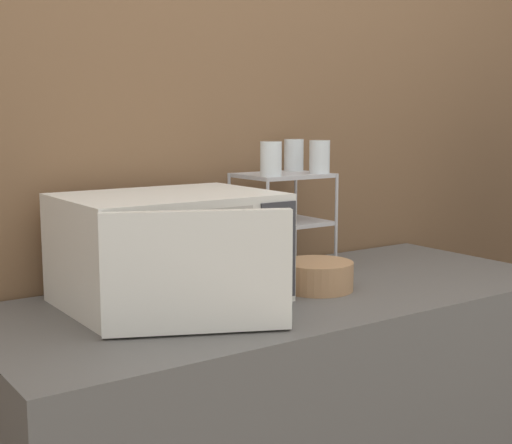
{
  "coord_description": "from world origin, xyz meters",
  "views": [
    {
      "loc": [
        -1.17,
        -1.17,
        1.4
      ],
      "look_at": [
        -0.09,
        0.38,
        1.12
      ],
      "focal_mm": 50.0,
      "sensor_mm": 36.0,
      "label": 1
    }
  ],
  "objects_px": {
    "glass_front_left": "(271,159)",
    "dish_rack": "(283,201)",
    "microwave": "(170,249)",
    "bowl": "(317,276)",
    "glass_front_right": "(320,157)",
    "glass_back_right": "(294,155)"
  },
  "relations": [
    {
      "from": "glass_front_left",
      "to": "bowl",
      "type": "xyz_separation_m",
      "value": [
        0.03,
        -0.18,
        -0.32
      ]
    },
    {
      "from": "microwave",
      "to": "bowl",
      "type": "relative_size",
      "value": 2.97
    },
    {
      "from": "glass_front_left",
      "to": "glass_back_right",
      "type": "relative_size",
      "value": 1.0
    },
    {
      "from": "glass_front_right",
      "to": "bowl",
      "type": "bearing_deg",
      "value": -130.33
    },
    {
      "from": "microwave",
      "to": "dish_rack",
      "type": "distance_m",
      "value": 0.49
    },
    {
      "from": "bowl",
      "to": "glass_front_left",
      "type": "bearing_deg",
      "value": 99.4
    },
    {
      "from": "glass_front_left",
      "to": "glass_back_right",
      "type": "bearing_deg",
      "value": 35.14
    },
    {
      "from": "dish_rack",
      "to": "glass_back_right",
      "type": "bearing_deg",
      "value": 35.39
    },
    {
      "from": "dish_rack",
      "to": "glass_front_right",
      "type": "distance_m",
      "value": 0.18
    },
    {
      "from": "glass_front_left",
      "to": "bowl",
      "type": "distance_m",
      "value": 0.37
    },
    {
      "from": "dish_rack",
      "to": "bowl",
      "type": "distance_m",
      "value": 0.31
    },
    {
      "from": "glass_front_right",
      "to": "glass_back_right",
      "type": "bearing_deg",
      "value": 89.73
    },
    {
      "from": "dish_rack",
      "to": "glass_front_left",
      "type": "xyz_separation_m",
      "value": [
        -0.09,
        -0.06,
        0.14
      ]
    },
    {
      "from": "glass_front_right",
      "to": "bowl",
      "type": "relative_size",
      "value": 0.51
    },
    {
      "from": "microwave",
      "to": "dish_rack",
      "type": "bearing_deg",
      "value": 16.21
    },
    {
      "from": "dish_rack",
      "to": "glass_back_right",
      "type": "distance_m",
      "value": 0.18
    },
    {
      "from": "glass_front_left",
      "to": "bowl",
      "type": "relative_size",
      "value": 0.51
    },
    {
      "from": "microwave",
      "to": "bowl",
      "type": "xyz_separation_m",
      "value": [
        0.4,
        -0.11,
        -0.1
      ]
    },
    {
      "from": "glass_front_left",
      "to": "dish_rack",
      "type": "bearing_deg",
      "value": 34.88
    },
    {
      "from": "glass_front_left",
      "to": "glass_front_right",
      "type": "xyz_separation_m",
      "value": [
        0.18,
        0.0,
        0.0
      ]
    },
    {
      "from": "glass_back_right",
      "to": "glass_front_right",
      "type": "bearing_deg",
      "value": -90.27
    },
    {
      "from": "microwave",
      "to": "glass_front_left",
      "type": "height_order",
      "value": "glass_front_left"
    }
  ]
}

